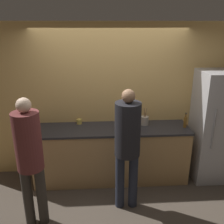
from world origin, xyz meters
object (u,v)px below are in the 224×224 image
object	(u,v)px
refrigerator	(217,126)
person_center	(127,141)
cup_yellow	(79,122)
person_left	(30,154)
fruit_bowl	(127,125)
bottle_amber	(185,122)
bottle_red	(139,126)
utensil_crock	(145,120)

from	to	relation	value
refrigerator	person_center	bearing A→B (deg)	-156.09
cup_yellow	person_left	bearing A→B (deg)	-114.12
person_left	person_center	distance (m)	1.27
refrigerator	fruit_bowl	world-z (taller)	refrigerator
refrigerator	bottle_amber	bearing A→B (deg)	-176.81
person_center	bottle_amber	size ratio (longest dim) A/B	7.16
fruit_bowl	cup_yellow	xyz separation A→B (m)	(-0.79, 0.22, 0.00)
bottle_red	bottle_amber	bearing A→B (deg)	8.22
refrigerator	person_left	xyz separation A→B (m)	(-2.84, -0.96, 0.11)
person_center	bottle_red	distance (m)	0.61
person_center	cup_yellow	distance (m)	1.18
fruit_bowl	person_center	bearing A→B (deg)	-96.69
fruit_bowl	bottle_red	size ratio (longest dim) A/B	1.20
person_left	person_center	world-z (taller)	person_center
fruit_bowl	utensil_crock	bearing A→B (deg)	18.98
utensil_crock	bottle_amber	size ratio (longest dim) A/B	1.19
person_center	cup_yellow	world-z (taller)	person_center
refrigerator	utensil_crock	xyz separation A→B (m)	(-1.20, 0.11, 0.09)
bottle_red	bottle_amber	size ratio (longest dim) A/B	1.00
cup_yellow	utensil_crock	bearing A→B (deg)	-5.96
bottle_red	fruit_bowl	bearing A→B (deg)	137.10
person_center	fruit_bowl	world-z (taller)	person_center
person_left	bottle_amber	size ratio (longest dim) A/B	7.10
utensil_crock	person_left	bearing A→B (deg)	-146.64
person_center	bottle_red	xyz separation A→B (m)	(0.25, 0.56, -0.02)
fruit_bowl	bottle_red	world-z (taller)	bottle_red
refrigerator	cup_yellow	bearing A→B (deg)	174.31
person_center	refrigerator	bearing A→B (deg)	23.91
bottle_red	refrigerator	bearing A→B (deg)	6.14
fruit_bowl	bottle_red	distance (m)	0.23
utensil_crock	bottle_red	distance (m)	0.30
person_left	fruit_bowl	size ratio (longest dim) A/B	5.91
refrigerator	person_left	size ratio (longest dim) A/B	1.06
refrigerator	bottle_red	bearing A→B (deg)	-173.86
fruit_bowl	bottle_amber	distance (m)	0.95
refrigerator	person_left	bearing A→B (deg)	-161.25
person_left	person_center	xyz separation A→B (m)	(1.24, 0.26, 0.02)
utensil_crock	person_center	bearing A→B (deg)	-115.65
person_left	fruit_bowl	world-z (taller)	person_left
bottle_amber	person_center	bearing A→B (deg)	-146.84
cup_yellow	refrigerator	bearing A→B (deg)	-5.69
bottle_amber	person_left	bearing A→B (deg)	-157.74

